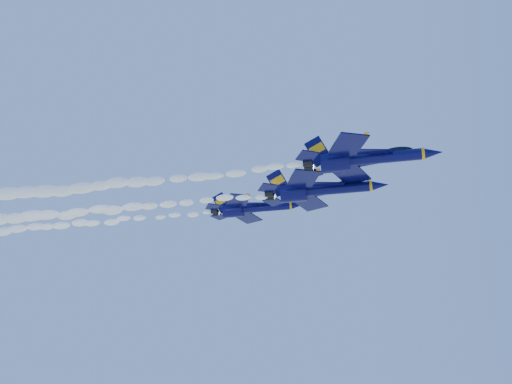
# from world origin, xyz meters

# --- Properties ---
(jet_lead) EXTENTS (18.29, 15.00, 6.80)m
(jet_lead) POSITION_xyz_m (16.59, -8.61, 151.35)
(jet_lead) COLOR #08073B
(smoke_trail_jet_lead) EXTENTS (46.30, 2.04, 1.83)m
(smoke_trail_jet_lead) POSITION_xyz_m (-14.38, -8.61, 150.94)
(smoke_trail_jet_lead) COLOR white
(jet_second) EXTENTS (17.91, 14.69, 6.66)m
(jet_second) POSITION_xyz_m (9.90, -1.40, 150.72)
(jet_second) COLOR #08073B
(smoke_trail_jet_second) EXTENTS (46.30, 2.00, 1.80)m
(smoke_trail_jet_second) POSITION_xyz_m (-20.91, -1.40, 150.31)
(smoke_trail_jet_second) COLOR white
(jet_third) EXTENTS (15.45, 12.67, 5.74)m
(jet_third) POSITION_xyz_m (-1.78, 7.09, 152.42)
(jet_third) COLOR #08073B
(smoke_trail_jet_third) EXTENTS (46.30, 1.72, 1.55)m
(smoke_trail_jet_third) POSITION_xyz_m (-31.54, 7.09, 152.03)
(smoke_trail_jet_third) COLOR white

